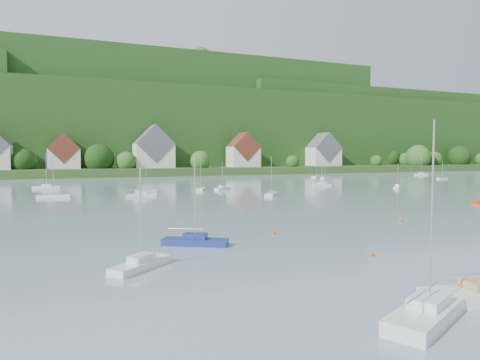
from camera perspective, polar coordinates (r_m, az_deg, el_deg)
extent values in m
cube|color=#294A1C|center=(196.82, -13.37, 1.23)|extent=(600.00, 60.00, 3.00)
cube|color=#184115|center=(271.33, -15.84, 5.65)|extent=(620.00, 160.00, 40.00)
cube|color=#184115|center=(268.13, -13.60, 7.42)|extent=(240.00, 130.00, 60.00)
cube|color=#184115|center=(313.71, 15.25, 5.69)|extent=(200.00, 110.00, 48.00)
sphere|color=#286023|center=(244.61, 22.39, 2.79)|extent=(12.88, 12.88, 12.88)
sphere|color=black|center=(256.14, 19.26, 2.69)|extent=(10.46, 10.46, 10.46)
sphere|color=#234916|center=(232.66, 17.51, 2.36)|extent=(6.45, 6.45, 6.45)
sphere|color=black|center=(261.82, 21.92, 2.66)|extent=(10.68, 10.68, 10.68)
sphere|color=black|center=(275.38, 26.90, 2.71)|extent=(12.85, 12.85, 12.85)
sphere|color=#286023|center=(179.81, -14.75, 2.35)|extent=(8.19, 8.19, 8.19)
sphere|color=#286023|center=(260.58, 22.78, 2.63)|extent=(10.50, 10.50, 10.50)
sphere|color=black|center=(255.46, 23.55, 2.43)|extent=(8.05, 8.05, 8.05)
sphere|color=#286023|center=(181.90, -29.10, 1.88)|extent=(6.49, 6.49, 6.49)
sphere|color=#286023|center=(201.65, 0.25, 2.92)|extent=(12.16, 12.16, 12.16)
sphere|color=#286023|center=(182.19, -5.25, 2.51)|extent=(8.73, 8.73, 8.73)
sphere|color=black|center=(180.87, -26.57, 2.23)|extent=(9.32, 9.32, 9.32)
sphere|color=#234916|center=(261.24, 24.23, 2.48)|extent=(8.84, 8.84, 8.84)
sphere|color=#234916|center=(201.39, 6.92, 2.35)|extent=(6.24, 6.24, 6.24)
sphere|color=black|center=(223.44, 10.17, 2.57)|extent=(8.16, 8.16, 8.16)
sphere|color=#286023|center=(255.62, 21.01, 2.49)|extent=(8.09, 8.09, 8.09)
sphere|color=black|center=(181.25, -18.06, 2.69)|extent=(11.92, 11.92, 11.92)
sphere|color=#234916|center=(264.06, -6.65, 14.63)|extent=(12.83, 12.83, 12.83)
sphere|color=#286023|center=(242.29, -24.87, 15.18)|extent=(8.18, 8.18, 8.18)
sphere|color=#234916|center=(280.66, -15.84, 13.84)|extent=(12.73, 12.73, 12.73)
sphere|color=#234916|center=(269.41, 3.31, 14.36)|extent=(11.50, 11.50, 11.50)
sphere|color=#234916|center=(288.87, -3.55, 13.72)|extent=(14.65, 14.65, 14.65)
sphere|color=#286023|center=(241.65, -5.15, 15.67)|extent=(11.95, 11.95, 11.95)
sphere|color=#234916|center=(281.42, 10.69, 13.77)|extent=(9.76, 9.76, 9.76)
sphere|color=#286023|center=(274.07, -26.09, 13.68)|extent=(7.07, 7.07, 7.07)
sphere|color=black|center=(244.59, -15.99, 15.24)|extent=(8.21, 8.21, 8.21)
sphere|color=#286023|center=(266.71, -20.82, 14.30)|extent=(12.24, 12.24, 12.24)
sphere|color=#286023|center=(282.50, 9.32, 13.72)|extent=(9.00, 9.00, 9.00)
sphere|color=#234916|center=(288.83, 5.38, 13.48)|extent=(8.03, 8.03, 8.03)
sphere|color=#286023|center=(328.67, 17.31, 10.04)|extent=(9.52, 9.52, 9.52)
sphere|color=#286023|center=(367.31, 24.16, 9.16)|extent=(9.12, 9.12, 9.12)
sphere|color=#286023|center=(287.21, 5.23, 11.36)|extent=(14.97, 14.97, 14.97)
sphere|color=black|center=(296.85, 18.74, 10.68)|extent=(7.52, 7.52, 7.52)
sphere|color=#234916|center=(275.56, 1.36, 11.53)|extent=(9.78, 9.78, 9.78)
sphere|color=#234916|center=(293.24, 8.97, 11.07)|extent=(12.02, 12.02, 12.02)
sphere|color=black|center=(287.74, 14.10, 11.14)|extent=(11.57, 11.57, 11.57)
sphere|color=#234916|center=(268.17, 13.08, 11.78)|extent=(12.65, 12.65, 12.65)
sphere|color=#286023|center=(284.42, 15.81, 11.09)|extent=(8.28, 8.28, 8.28)
sphere|color=black|center=(327.92, 15.43, 10.02)|extent=(7.47, 7.47, 7.47)
sphere|color=#286023|center=(276.70, 6.06, 11.46)|extent=(9.48, 9.48, 9.48)
sphere|color=black|center=(346.00, 17.58, 8.65)|extent=(8.43, 8.43, 8.43)
sphere|color=#234916|center=(258.99, -24.57, 10.51)|extent=(12.01, 12.01, 12.01)
sphere|color=black|center=(321.25, 19.61, 9.20)|extent=(13.54, 13.54, 13.54)
sphere|color=black|center=(290.02, 9.03, 10.06)|extent=(15.08, 15.08, 15.08)
sphere|color=#286023|center=(298.60, 5.74, 9.92)|extent=(15.99, 15.99, 15.99)
sphere|color=black|center=(270.12, -16.64, 10.49)|extent=(15.72, 15.72, 15.72)
sphere|color=#286023|center=(387.72, 18.03, 8.20)|extent=(14.17, 14.17, 14.17)
sphere|color=#234916|center=(267.60, -13.39, 10.42)|extent=(10.54, 10.54, 10.54)
sphere|color=black|center=(349.91, 27.12, 8.55)|extent=(14.14, 14.14, 14.14)
cube|color=silver|center=(183.45, -22.17, 2.65)|extent=(12.00, 9.00, 8.00)
cube|color=brown|center=(183.46, -22.20, 3.90)|extent=(12.00, 9.36, 12.00)
cube|color=silver|center=(185.72, -11.31, 3.14)|extent=(16.00, 11.00, 10.00)
cube|color=#5B5A62|center=(185.78, -11.32, 4.69)|extent=(16.00, 11.44, 16.00)
cube|color=silver|center=(195.31, 0.43, 3.07)|extent=(13.00, 10.00, 9.00)
cube|color=brown|center=(195.35, 0.43, 4.39)|extent=(13.00, 10.40, 13.00)
cube|color=silver|center=(219.91, 10.94, 3.03)|extent=(15.00, 10.00, 9.00)
cube|color=#5B5A62|center=(219.94, 10.95, 4.21)|extent=(15.00, 10.40, 15.00)
cube|color=white|center=(24.87, 23.66, -15.64)|extent=(7.61, 5.22, 0.75)
cube|color=white|center=(24.68, 23.70, -14.27)|extent=(2.99, 2.48, 0.50)
cylinder|color=silver|center=(23.74, 23.95, -4.05)|extent=(0.10, 0.10, 9.33)
cylinder|color=silver|center=(23.47, 22.89, -13.51)|extent=(3.70, 1.92, 0.08)
cube|color=navy|center=(40.61, -5.93, -8.11)|extent=(6.08, 4.62, 0.61)
cube|color=navy|center=(40.51, -5.94, -7.34)|extent=(2.44, 2.12, 0.50)
cylinder|color=silver|center=(40.01, -5.97, -2.34)|extent=(0.10, 0.10, 7.60)
cylinder|color=silver|center=(40.64, -7.19, -6.39)|extent=(2.90, 1.81, 0.08)
cylinder|color=silver|center=(28.01, 28.06, -10.87)|extent=(4.13, 0.77, 0.08)
cube|color=white|center=(33.12, -12.88, -10.85)|extent=(5.21, 4.80, 0.55)
cube|color=white|center=(33.00, -12.89, -9.96)|extent=(2.18, 2.09, 0.50)
cylinder|color=silver|center=(32.42, -12.96, -4.43)|extent=(0.10, 0.10, 6.93)
cylinder|color=silver|center=(32.24, -13.86, -9.11)|extent=(2.36, 2.06, 0.08)
sphere|color=#D3550D|center=(37.87, 16.97, -9.55)|extent=(0.39, 0.39, 0.39)
sphere|color=#D3550D|center=(58.00, 20.36, -5.16)|extent=(0.44, 0.44, 0.44)
sphere|color=#D3550D|center=(46.05, 4.46, -7.13)|extent=(0.39, 0.39, 0.39)
cube|color=white|center=(194.92, 22.75, 0.69)|extent=(5.87, 2.31, 0.57)
cube|color=white|center=(194.90, 22.75, 0.84)|extent=(2.13, 1.37, 0.50)
cylinder|color=silver|center=(194.80, 22.77, 1.82)|extent=(0.10, 0.10, 7.14)
cylinder|color=silver|center=(194.36, 22.55, 1.03)|extent=(3.13, 0.48, 0.08)
cube|color=white|center=(89.33, 4.14, -1.86)|extent=(4.88, 5.75, 0.59)
cylinder|color=silver|center=(89.06, 4.15, 0.71)|extent=(0.10, 0.10, 7.42)
cylinder|color=silver|center=(88.36, 4.03, -1.14)|extent=(2.02, 2.66, 0.08)
cube|color=white|center=(165.92, 25.09, 0.20)|extent=(4.91, 2.11, 0.48)
cylinder|color=silver|center=(165.80, 25.12, 1.31)|extent=(0.10, 0.10, 5.95)
cylinder|color=silver|center=(165.27, 24.97, 0.59)|extent=(2.59, 0.52, 0.08)
cube|color=white|center=(117.62, -24.12, -0.88)|extent=(6.65, 2.76, 0.65)
cube|color=white|center=(117.58, -24.13, -0.61)|extent=(2.42, 1.59, 0.50)
cylinder|color=silver|center=(117.40, -24.17, 1.24)|extent=(0.10, 0.10, 8.06)
cylinder|color=silver|center=(117.72, -24.60, -0.30)|extent=(3.52, 0.61, 0.08)
cube|color=white|center=(161.97, 10.03, 0.42)|extent=(5.92, 5.09, 0.61)
cylinder|color=silver|center=(161.82, 10.04, 1.88)|extent=(0.10, 0.10, 7.67)
cylinder|color=silver|center=(161.06, 9.92, 0.83)|extent=(2.73, 2.11, 0.08)
cube|color=white|center=(116.27, 20.03, -0.88)|extent=(4.50, 3.93, 0.47)
cube|color=white|center=(116.23, 20.04, -0.65)|extent=(1.86, 1.74, 0.50)
cylinder|color=silver|center=(116.09, 20.06, 0.67)|extent=(0.10, 0.10, 5.86)
cylinder|color=silver|center=(115.50, 19.98, -0.35)|extent=(2.08, 1.66, 0.08)
cube|color=white|center=(100.07, -12.24, -1.41)|extent=(4.75, 1.73, 0.46)
cylinder|color=silver|center=(99.87, -12.27, 0.39)|extent=(0.10, 0.10, 5.81)
cylinder|color=silver|center=(99.81, -12.64, -0.77)|extent=(2.55, 0.32, 0.08)
cube|color=white|center=(102.65, -5.19, -1.20)|extent=(3.74, 5.73, 0.56)
cylinder|color=silver|center=(102.42, -5.20, 0.90)|extent=(0.10, 0.10, 6.98)
cylinder|color=silver|center=(101.73, -5.26, -0.58)|extent=(1.35, 2.83, 0.08)
cube|color=white|center=(104.20, -2.34, -1.14)|extent=(4.96, 4.23, 0.51)
cube|color=white|center=(104.17, -2.35, -0.86)|extent=(2.04, 1.88, 0.50)
cylinder|color=silver|center=(103.99, -2.35, 0.76)|extent=(0.10, 0.10, 6.41)
cylinder|color=silver|center=(103.48, -2.58, -0.53)|extent=(2.30, 1.76, 0.08)
cube|color=white|center=(91.75, -23.33, -1.98)|extent=(6.30, 2.62, 0.61)
cylinder|color=silver|center=(91.48, -23.39, 0.59)|extent=(0.10, 0.10, 7.64)
cylinder|color=silver|center=(91.81, -23.91, -1.24)|extent=(3.34, 0.59, 0.08)
cube|color=white|center=(88.70, -12.90, -1.97)|extent=(5.94, 1.97, 0.59)
cube|color=white|center=(88.66, -12.90, -1.63)|extent=(2.11, 1.26, 0.50)
cylinder|color=silver|center=(88.43, -12.93, 0.58)|extent=(0.10, 0.10, 7.32)
cylinder|color=silver|center=(88.52, -13.47, -1.22)|extent=(3.22, 0.26, 0.08)
cube|color=white|center=(157.11, 11.10, 0.31)|extent=(5.46, 4.78, 0.57)
cylinder|color=silver|center=(156.96, 11.12, 1.71)|extent=(0.10, 0.10, 7.12)
cylinder|color=silver|center=(156.24, 11.01, 0.73)|extent=(2.51, 2.00, 0.08)
cube|color=white|center=(118.74, 10.70, -0.65)|extent=(5.29, 1.86, 0.52)
cube|color=white|center=(118.70, 10.70, -0.40)|extent=(1.89, 1.16, 0.50)
cylinder|color=silver|center=(118.55, 10.72, 1.04)|extent=(0.10, 0.10, 6.48)
cylinder|color=silver|center=(118.30, 10.37, -0.09)|extent=(2.85, 0.31, 0.08)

